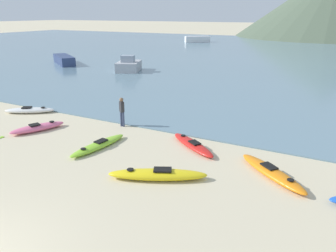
{
  "coord_description": "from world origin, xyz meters",
  "views": [
    {
      "loc": [
        7.11,
        -2.67,
        5.5
      ],
      "look_at": [
        0.38,
        10.08,
        0.5
      ],
      "focal_mm": 35.0,
      "sensor_mm": 36.0,
      "label": 1
    }
  ],
  "objects_px": {
    "person_near_waterline": "(122,110)",
    "kayak_on_sand_3": "(38,128)",
    "kayak_on_sand_0": "(158,174)",
    "kayak_on_sand_1": "(272,172)",
    "moored_boat_1": "(64,60)",
    "kayak_on_sand_4": "(99,145)",
    "kayak_on_sand_5": "(30,110)",
    "moored_boat_0": "(197,39)",
    "kayak_on_sand_6": "(193,145)",
    "moored_boat_2": "(129,65)"
  },
  "relations": [
    {
      "from": "kayak_on_sand_0",
      "to": "kayak_on_sand_4",
      "type": "xyz_separation_m",
      "value": [
        -3.63,
        1.25,
        -0.05
      ]
    },
    {
      "from": "moored_boat_1",
      "to": "moored_boat_2",
      "type": "height_order",
      "value": "moored_boat_2"
    },
    {
      "from": "kayak_on_sand_1",
      "to": "kayak_on_sand_3",
      "type": "distance_m",
      "value": 11.16
    },
    {
      "from": "kayak_on_sand_0",
      "to": "kayak_on_sand_1",
      "type": "distance_m",
      "value": 4.04
    },
    {
      "from": "kayak_on_sand_3",
      "to": "person_near_waterline",
      "type": "height_order",
      "value": "person_near_waterline"
    },
    {
      "from": "kayak_on_sand_1",
      "to": "kayak_on_sand_6",
      "type": "xyz_separation_m",
      "value": [
        -3.54,
        1.12,
        -0.02
      ]
    },
    {
      "from": "kayak_on_sand_5",
      "to": "kayak_on_sand_0",
      "type": "bearing_deg",
      "value": -18.43
    },
    {
      "from": "kayak_on_sand_3",
      "to": "moored_boat_0",
      "type": "height_order",
      "value": "moored_boat_0"
    },
    {
      "from": "kayak_on_sand_0",
      "to": "moored_boat_2",
      "type": "height_order",
      "value": "moored_boat_2"
    },
    {
      "from": "kayak_on_sand_3",
      "to": "person_near_waterline",
      "type": "bearing_deg",
      "value": 37.01
    },
    {
      "from": "moored_boat_0",
      "to": "kayak_on_sand_0",
      "type": "bearing_deg",
      "value": -68.45
    },
    {
      "from": "kayak_on_sand_0",
      "to": "kayak_on_sand_3",
      "type": "height_order",
      "value": "kayak_on_sand_0"
    },
    {
      "from": "kayak_on_sand_5",
      "to": "person_near_waterline",
      "type": "distance_m",
      "value": 6.22
    },
    {
      "from": "kayak_on_sand_1",
      "to": "person_near_waterline",
      "type": "height_order",
      "value": "person_near_waterline"
    },
    {
      "from": "kayak_on_sand_0",
      "to": "kayak_on_sand_4",
      "type": "bearing_deg",
      "value": 161.04
    },
    {
      "from": "kayak_on_sand_3",
      "to": "moored_boat_2",
      "type": "relative_size",
      "value": 0.72
    },
    {
      "from": "kayak_on_sand_0",
      "to": "moored_boat_0",
      "type": "height_order",
      "value": "moored_boat_0"
    },
    {
      "from": "kayak_on_sand_3",
      "to": "kayak_on_sand_5",
      "type": "height_order",
      "value": "kayak_on_sand_3"
    },
    {
      "from": "kayak_on_sand_3",
      "to": "kayak_on_sand_6",
      "type": "height_order",
      "value": "kayak_on_sand_3"
    },
    {
      "from": "person_near_waterline",
      "to": "moored_boat_0",
      "type": "relative_size",
      "value": 0.31
    },
    {
      "from": "kayak_on_sand_5",
      "to": "kayak_on_sand_6",
      "type": "xyz_separation_m",
      "value": [
        10.45,
        -0.33,
        -0.02
      ]
    },
    {
      "from": "kayak_on_sand_3",
      "to": "kayak_on_sand_1",
      "type": "bearing_deg",
      "value": 2.55
    },
    {
      "from": "kayak_on_sand_0",
      "to": "kayak_on_sand_5",
      "type": "distance_m",
      "value": 11.08
    },
    {
      "from": "kayak_on_sand_1",
      "to": "moored_boat_0",
      "type": "distance_m",
      "value": 55.26
    },
    {
      "from": "kayak_on_sand_4",
      "to": "person_near_waterline",
      "type": "xyz_separation_m",
      "value": [
        -0.73,
        2.81,
        0.74
      ]
    },
    {
      "from": "kayak_on_sand_1",
      "to": "kayak_on_sand_4",
      "type": "relative_size",
      "value": 0.95
    },
    {
      "from": "kayak_on_sand_3",
      "to": "kayak_on_sand_6",
      "type": "relative_size",
      "value": 0.95
    },
    {
      "from": "person_near_waterline",
      "to": "moored_boat_1",
      "type": "height_order",
      "value": "person_near_waterline"
    },
    {
      "from": "moored_boat_0",
      "to": "moored_boat_1",
      "type": "bearing_deg",
      "value": -93.32
    },
    {
      "from": "kayak_on_sand_5",
      "to": "moored_boat_0",
      "type": "bearing_deg",
      "value": 101.65
    },
    {
      "from": "kayak_on_sand_5",
      "to": "person_near_waterline",
      "type": "relative_size",
      "value": 1.84
    },
    {
      "from": "kayak_on_sand_6",
      "to": "kayak_on_sand_4",
      "type": "bearing_deg",
      "value": -151.57
    },
    {
      "from": "kayak_on_sand_3",
      "to": "moored_boat_1",
      "type": "xyz_separation_m",
      "value": [
        -14.75,
        16.83,
        0.37
      ]
    },
    {
      "from": "person_near_waterline",
      "to": "kayak_on_sand_3",
      "type": "bearing_deg",
      "value": -142.99
    },
    {
      "from": "kayak_on_sand_0",
      "to": "moored_boat_2",
      "type": "distance_m",
      "value": 22.37
    },
    {
      "from": "kayak_on_sand_4",
      "to": "kayak_on_sand_5",
      "type": "xyz_separation_m",
      "value": [
        -6.89,
        2.26,
        0.03
      ]
    },
    {
      "from": "kayak_on_sand_6",
      "to": "person_near_waterline",
      "type": "xyz_separation_m",
      "value": [
        -4.29,
        0.88,
        0.73
      ]
    },
    {
      "from": "kayak_on_sand_3",
      "to": "person_near_waterline",
      "type": "relative_size",
      "value": 1.78
    },
    {
      "from": "kayak_on_sand_3",
      "to": "kayak_on_sand_4",
      "type": "bearing_deg",
      "value": -4.4
    },
    {
      "from": "kayak_on_sand_0",
      "to": "kayak_on_sand_6",
      "type": "distance_m",
      "value": 3.18
    },
    {
      "from": "kayak_on_sand_4",
      "to": "kayak_on_sand_6",
      "type": "height_order",
      "value": "kayak_on_sand_6"
    },
    {
      "from": "moored_boat_0",
      "to": "kayak_on_sand_3",
      "type": "bearing_deg",
      "value": -75.71
    },
    {
      "from": "person_near_waterline",
      "to": "moored_boat_1",
      "type": "distance_m",
      "value": 23.06
    },
    {
      "from": "kayak_on_sand_6",
      "to": "moored_boat_1",
      "type": "xyz_separation_m",
      "value": [
        -22.36,
        15.21,
        0.39
      ]
    },
    {
      "from": "kayak_on_sand_0",
      "to": "kayak_on_sand_4",
      "type": "height_order",
      "value": "kayak_on_sand_0"
    },
    {
      "from": "kayak_on_sand_1",
      "to": "moored_boat_1",
      "type": "xyz_separation_m",
      "value": [
        -25.9,
        16.33,
        0.37
      ]
    },
    {
      "from": "kayak_on_sand_1",
      "to": "moored_boat_0",
      "type": "bearing_deg",
      "value": 115.69
    },
    {
      "from": "kayak_on_sand_5",
      "to": "moored_boat_1",
      "type": "height_order",
      "value": "moored_boat_1"
    },
    {
      "from": "person_near_waterline",
      "to": "kayak_on_sand_6",
      "type": "bearing_deg",
      "value": -11.55
    },
    {
      "from": "kayak_on_sand_0",
      "to": "moored_boat_0",
      "type": "bearing_deg",
      "value": 111.55
    }
  ]
}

